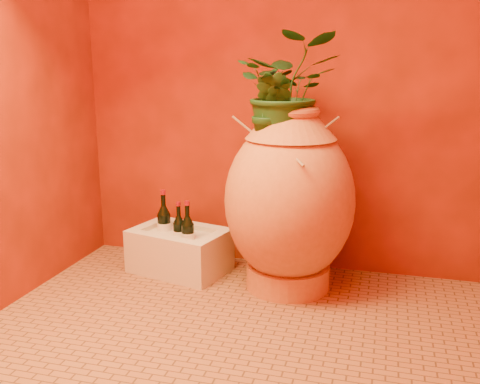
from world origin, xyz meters
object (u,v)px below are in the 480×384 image
(wine_bottle_b, at_px, (188,235))
(wall_tap, at_px, (313,155))
(stone_basin, at_px, (180,251))
(wine_bottle_c, at_px, (179,233))
(wine_bottle_a, at_px, (164,225))
(amphora, at_px, (289,200))

(wine_bottle_b, distance_m, wall_tap, 0.87)
(stone_basin, bearing_deg, wine_bottle_c, -69.66)
(wall_tap, bearing_deg, stone_basin, -165.17)
(wine_bottle_a, distance_m, wine_bottle_b, 0.23)
(stone_basin, relative_size, wall_tap, 3.55)
(amphora, xyz_separation_m, wine_bottle_c, (-0.67, 0.04, -0.26))
(wine_bottle_a, bearing_deg, amphora, -7.89)
(wine_bottle_b, bearing_deg, stone_basin, 140.49)
(stone_basin, bearing_deg, wine_bottle_a, 156.45)
(amphora, bearing_deg, wine_bottle_b, -179.18)
(amphora, distance_m, wall_tap, 0.35)
(amphora, distance_m, wine_bottle_a, 0.84)
(wine_bottle_b, height_order, wall_tap, wall_tap)
(amphora, relative_size, stone_basin, 1.63)
(wine_bottle_b, distance_m, wine_bottle_c, 0.09)
(stone_basin, height_order, wine_bottle_b, wine_bottle_b)
(stone_basin, height_order, wall_tap, wall_tap)
(wine_bottle_a, distance_m, wine_bottle_c, 0.15)
(amphora, xyz_separation_m, wine_bottle_b, (-0.60, -0.01, -0.25))
(amphora, xyz_separation_m, wall_tap, (0.09, 0.26, 0.21))
(amphora, xyz_separation_m, wine_bottle_a, (-0.80, 0.11, -0.24))
(stone_basin, distance_m, wall_tap, 0.99)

